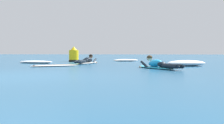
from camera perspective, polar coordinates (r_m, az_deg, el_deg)
The scene contains 8 objects.
ground_plane at distance 16.91m, azimuth -2.70°, elevation 0.01°, with size 120.00×120.00×0.00m, color #235B84.
surfer_near at distance 10.16m, azimuth 9.56°, elevation -0.61°, with size 1.77×2.40×0.53m.
surfer_far at distance 14.56m, azimuth -5.24°, elevation 0.19°, with size 0.93×2.66×0.53m.
drifting_surfboard at distance 11.89m, azimuth -12.04°, elevation -0.74°, with size 2.00×1.71×0.16m.
whitewater_front at distance 15.55m, azimuth -15.62°, elevation 0.01°, with size 2.10×1.07×0.15m.
whitewater_mid_left at distance 12.36m, azimuth 15.33°, elevation -0.26°, with size 2.00×1.59×0.26m.
whitewater_mid_right at distance 18.36m, azimuth 2.94°, elevation 0.38°, with size 1.85×1.29×0.14m.
channel_marker_buoy at distance 17.54m, azimuth -8.02°, elevation 1.33°, with size 0.64×0.64×0.98m.
Camera 1 is at (3.33, -6.57, 0.61)m, focal length 43.62 mm.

